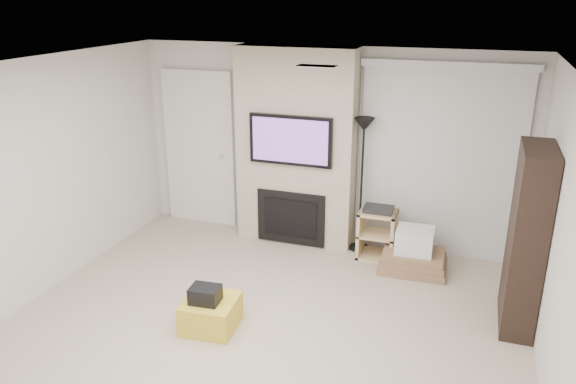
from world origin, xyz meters
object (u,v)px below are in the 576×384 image
(ottoman, at_px, (211,314))
(bookshelf, at_px, (527,239))
(box_stack, at_px, (413,254))
(floor_lamp, at_px, (363,147))
(av_stand, at_px, (377,231))

(ottoman, bearing_deg, bookshelf, 20.66)
(box_stack, distance_m, bookshelf, 1.53)
(bookshelf, bearing_deg, floor_lamp, 147.42)
(ottoman, bearing_deg, av_stand, 59.08)
(ottoman, relative_size, box_stack, 0.64)
(av_stand, bearing_deg, floor_lamp, 148.53)
(av_stand, bearing_deg, box_stack, -23.55)
(ottoman, xyz_separation_m, bookshelf, (2.82, 1.06, 0.75))
(box_stack, bearing_deg, bookshelf, -36.23)
(floor_lamp, bearing_deg, ottoman, -113.93)
(floor_lamp, relative_size, box_stack, 2.17)
(box_stack, relative_size, bookshelf, 0.44)
(ottoman, height_order, av_stand, av_stand)
(floor_lamp, relative_size, av_stand, 2.58)
(bookshelf, bearing_deg, av_stand, 147.24)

